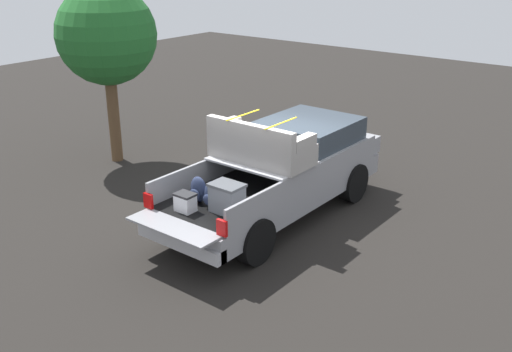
# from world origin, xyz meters

# --- Properties ---
(ground_plane) EXTENTS (40.00, 40.00, 0.00)m
(ground_plane) POSITION_xyz_m (0.00, 0.00, 0.00)
(ground_plane) COLOR black
(pickup_truck) EXTENTS (6.05, 2.06, 2.23)m
(pickup_truck) POSITION_xyz_m (0.34, -0.00, 0.97)
(pickup_truck) COLOR gray
(pickup_truck) RESTS_ON ground_plane
(tree_background) EXTENTS (2.48, 2.48, 4.51)m
(tree_background) POSITION_xyz_m (0.26, 5.35, 3.24)
(tree_background) COLOR brown
(tree_background) RESTS_ON ground_plane
(trash_can) EXTENTS (0.60, 0.60, 0.98)m
(trash_can) POSITION_xyz_m (3.19, 0.65, 0.50)
(trash_can) COLOR #2D2D33
(trash_can) RESTS_ON ground_plane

